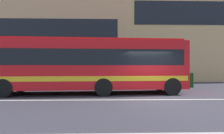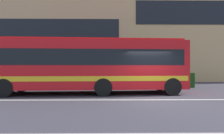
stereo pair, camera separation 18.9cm
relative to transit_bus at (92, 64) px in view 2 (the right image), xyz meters
The scene contains 6 objects.
ground_plane 4.47m from the transit_bus, 33.89° to the right, with size 160.00×160.00×0.00m, color #39353E.
lane_centre_line 4.47m from the transit_bus, 33.89° to the right, with size 60.00×0.16×0.01m, color silver.
hedge_row_far 3.82m from the transit_bus, 82.99° to the left, with size 14.67×1.10×1.16m, color #174B18.
apartment_block_left 16.39m from the transit_bus, 123.97° to the left, with size 24.14×9.47×9.98m.
apartment_block_right 19.65m from the transit_bus, 44.32° to the left, with size 21.15×9.47×12.96m.
transit_bus is the anchor object (origin of this frame).
Camera 2 is at (-2.29, -9.24, 1.62)m, focal length 30.08 mm.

